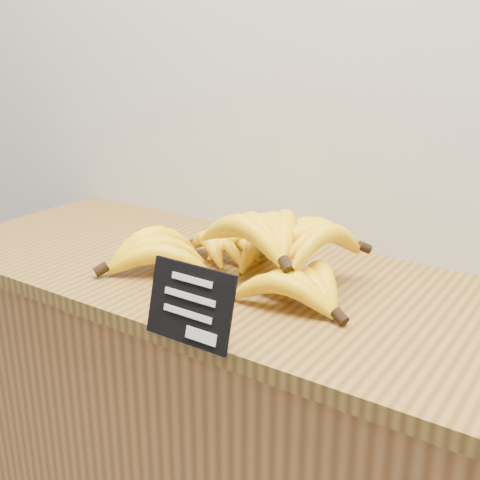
% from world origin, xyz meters
% --- Properties ---
extents(counter, '(1.48, 0.50, 0.90)m').
position_xyz_m(counter, '(0.13, 2.75, 0.45)').
color(counter, '#A46B35').
rests_on(counter, ground).
extents(counter_top, '(1.43, 0.54, 0.03)m').
position_xyz_m(counter_top, '(0.13, 2.75, 0.92)').
color(counter_top, olive).
rests_on(counter_top, counter).
extents(chalkboard_sign, '(0.15, 0.04, 0.12)m').
position_xyz_m(chalkboard_sign, '(0.19, 2.48, 0.99)').
color(chalkboard_sign, black).
rests_on(chalkboard_sign, counter_top).
extents(banana_pile, '(0.57, 0.38, 0.13)m').
position_xyz_m(banana_pile, '(0.11, 2.74, 0.98)').
color(banana_pile, yellow).
rests_on(banana_pile, counter_top).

